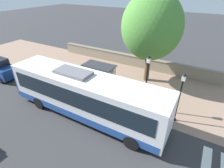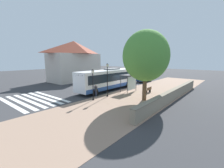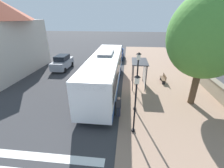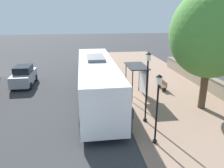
# 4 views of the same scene
# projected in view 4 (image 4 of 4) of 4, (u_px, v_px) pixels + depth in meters

# --- Properties ---
(ground_plane) EXTENTS (120.00, 120.00, 0.00)m
(ground_plane) POSITION_uv_depth(u_px,v_px,m) (117.00, 97.00, 18.20)
(ground_plane) COLOR #353538
(ground_plane) RESTS_ON ground
(sidewalk_plaza) EXTENTS (9.00, 44.00, 0.02)m
(sidewalk_plaza) POSITION_uv_depth(u_px,v_px,m) (168.00, 95.00, 18.79)
(sidewalk_plaza) COLOR #937560
(sidewalk_plaza) RESTS_ON ground
(stone_wall) EXTENTS (0.60, 20.00, 1.31)m
(stone_wall) POSITION_uv_depth(u_px,v_px,m) (213.00, 85.00, 19.12)
(stone_wall) COLOR gray
(stone_wall) RESTS_ON ground
(bus) EXTENTS (2.75, 12.22, 3.51)m
(bus) POSITION_uv_depth(u_px,v_px,m) (97.00, 80.00, 16.59)
(bus) COLOR white
(bus) RESTS_ON ground
(bus_shelter) EXTENTS (1.51, 2.82, 2.66)m
(bus_shelter) POSITION_uv_depth(u_px,v_px,m) (138.00, 72.00, 17.83)
(bus_shelter) COLOR #2D2D33
(bus_shelter) RESTS_ON ground
(pedestrian) EXTENTS (0.34, 0.22, 1.62)m
(pedestrian) POSITION_uv_depth(u_px,v_px,m) (130.00, 116.00, 12.79)
(pedestrian) COLOR #2D3347
(pedestrian) RESTS_ON ground
(bench) EXTENTS (0.40, 1.49, 0.88)m
(bench) POSITION_uv_depth(u_px,v_px,m) (163.00, 85.00, 19.84)
(bench) COLOR brown
(bench) RESTS_ON ground
(street_lamp_near) EXTENTS (0.28, 0.28, 4.51)m
(street_lamp_near) POSITION_uv_depth(u_px,v_px,m) (147.00, 82.00, 13.36)
(street_lamp_near) COLOR black
(street_lamp_near) RESTS_ON ground
(street_lamp_far) EXTENTS (0.28, 0.28, 3.85)m
(street_lamp_far) POSITION_uv_depth(u_px,v_px,m) (157.00, 104.00, 11.11)
(street_lamp_far) COLOR black
(street_lamp_far) RESTS_ON ground
(shade_tree) EXTENTS (5.50, 5.50, 8.44)m
(shade_tree) POSITION_uv_depth(u_px,v_px,m) (211.00, 34.00, 14.57)
(shade_tree) COLOR brown
(shade_tree) RESTS_ON ground
(parked_car_behind_bus) EXTENTS (1.88, 4.21, 2.04)m
(parked_car_behind_bus) POSITION_uv_depth(u_px,v_px,m) (94.00, 60.00, 28.03)
(parked_car_behind_bus) COLOR navy
(parked_car_behind_bus) RESTS_ON ground
(parked_car_far_lane) EXTENTS (1.85, 4.10, 1.89)m
(parked_car_far_lane) POSITION_uv_depth(u_px,v_px,m) (24.00, 76.00, 21.06)
(parked_car_far_lane) COLOR #9EA0A8
(parked_car_far_lane) RESTS_ON ground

